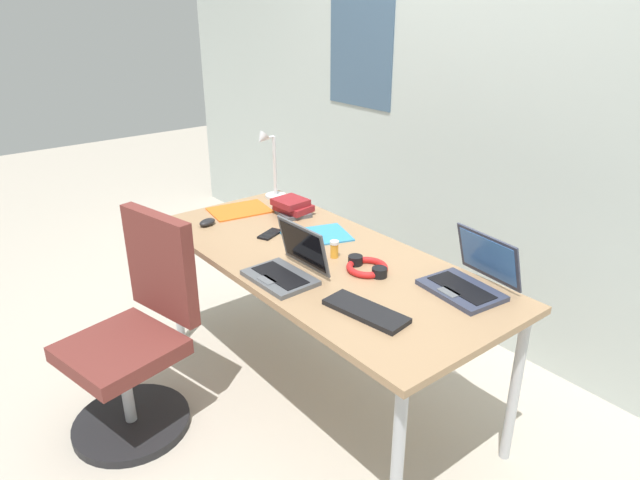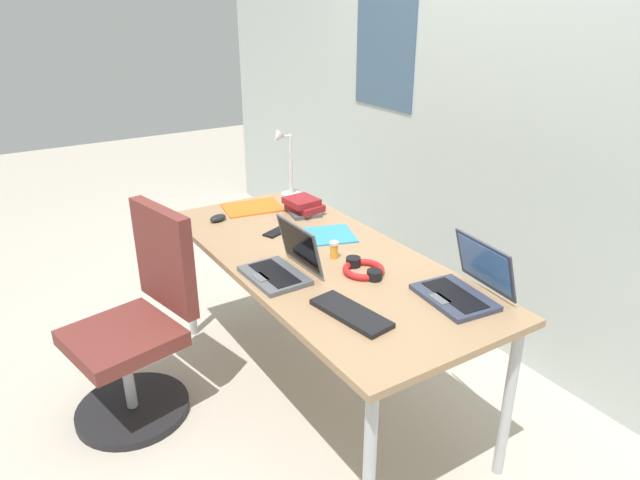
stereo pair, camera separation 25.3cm
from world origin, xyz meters
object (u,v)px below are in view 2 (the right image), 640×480
object	(u,v)px
desk_lamp	(286,164)
external_keyboard	(351,313)
headphones	(364,269)
laptop_back_left	(282,266)
pill_bottle	(334,250)
computer_mouse	(218,218)
book_stack	(303,206)
paper_folder_near_lamp	(321,236)
paper_folder_back_left	(253,207)
cell_phone	(276,232)
laptop_front_left	(464,287)
office_chair	(139,334)

from	to	relation	value
desk_lamp	external_keyboard	distance (m)	1.39
headphones	laptop_back_left	bearing A→B (deg)	-117.83
external_keyboard	pill_bottle	xyz separation A→B (m)	(-0.45, 0.23, 0.03)
computer_mouse	book_stack	xyz separation A→B (m)	(0.14, 0.43, 0.03)
computer_mouse	paper_folder_near_lamp	xyz separation A→B (m)	(0.46, 0.34, -0.01)
paper_folder_back_left	book_stack	bearing A→B (deg)	40.99
cell_phone	paper_folder_near_lamp	bearing A→B (deg)	24.03
computer_mouse	paper_folder_near_lamp	world-z (taller)	computer_mouse
laptop_front_left	computer_mouse	bearing A→B (deg)	-159.31
cell_phone	paper_folder_back_left	xyz separation A→B (m)	(-0.39, 0.06, -0.00)
laptop_front_left	computer_mouse	distance (m)	1.36
office_chair	paper_folder_back_left	bearing A→B (deg)	116.03
headphones	computer_mouse	bearing A→B (deg)	-162.42
pill_bottle	headphones	bearing A→B (deg)	7.14
cell_phone	paper_folder_near_lamp	world-z (taller)	cell_phone
paper_folder_back_left	headphones	bearing A→B (deg)	2.53
headphones	laptop_front_left	bearing A→B (deg)	27.45
desk_lamp	headphones	world-z (taller)	desk_lamp
cell_phone	paper_folder_near_lamp	xyz separation A→B (m)	(0.16, 0.17, -0.00)
external_keyboard	cell_phone	bearing A→B (deg)	161.73
desk_lamp	laptop_front_left	size ratio (longest dim) A/B	1.20
laptop_back_left	paper_folder_near_lamp	distance (m)	0.45
laptop_back_left	pill_bottle	bearing A→B (deg)	95.93
paper_folder_near_lamp	office_chair	distance (m)	0.96
laptop_front_left	cell_phone	size ratio (longest dim) A/B	2.46
headphones	office_chair	xyz separation A→B (m)	(-0.59, -0.82, -0.36)
cell_phone	laptop_back_left	bearing A→B (deg)	-47.77
external_keyboard	headphones	world-z (taller)	headphones
office_chair	book_stack	bearing A→B (deg)	99.31
cell_phone	external_keyboard	bearing A→B (deg)	-32.30
computer_mouse	cell_phone	world-z (taller)	computer_mouse
cell_phone	paper_folder_back_left	bearing A→B (deg)	148.48
desk_lamp	pill_bottle	bearing A→B (deg)	-15.30
laptop_front_left	office_chair	xyz separation A→B (m)	(-0.97, -1.02, -0.39)
laptop_back_left	external_keyboard	distance (m)	0.42
external_keyboard	pill_bottle	world-z (taller)	pill_bottle
laptop_front_left	book_stack	distance (m)	1.13
book_stack	paper_folder_near_lamp	world-z (taller)	book_stack
paper_folder_near_lamp	laptop_front_left	bearing A→B (deg)	9.62
headphones	office_chair	bearing A→B (deg)	-125.52
laptop_front_left	paper_folder_back_left	size ratio (longest dim) A/B	1.08
headphones	paper_folder_near_lamp	bearing A→B (deg)	171.84
computer_mouse	paper_folder_near_lamp	size ratio (longest dim) A/B	0.31
paper_folder_back_left	office_chair	bearing A→B (deg)	-63.97
laptop_front_left	external_keyboard	distance (m)	0.46
pill_bottle	book_stack	xyz separation A→B (m)	(-0.56, 0.17, 0.00)
computer_mouse	office_chair	bearing A→B (deg)	-77.91
computer_mouse	office_chair	world-z (taller)	office_chair
laptop_front_left	laptop_back_left	xyz separation A→B (m)	(-0.54, -0.50, -0.00)
laptop_back_left	headphones	size ratio (longest dim) A/B	1.39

